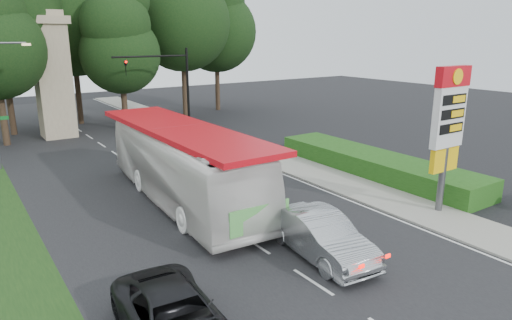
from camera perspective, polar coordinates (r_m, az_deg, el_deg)
ground at (r=15.88m, az=8.36°, el=-15.68°), size 120.00×120.00×0.00m
road_surface at (r=25.15m, az=-10.44°, el=-3.80°), size 14.00×80.00×0.02m
sidewalk_right at (r=29.40m, az=4.82°, el=-0.69°), size 3.00×80.00×0.12m
hedge at (r=28.52m, az=14.63°, el=-0.52°), size 3.00×14.00×1.20m
gas_station_pylon at (r=22.38m, az=22.93°, el=4.62°), size 2.10×0.45×6.85m
traffic_signal_mast at (r=37.23m, az=-10.41°, el=9.73°), size 6.10×0.35×7.20m
monument at (r=40.66m, az=-24.09°, el=9.73°), size 3.00×3.00×10.05m
tree_center_right at (r=46.14m, az=-22.34°, el=17.81°), size 9.24×9.24×18.15m
tree_east_near at (r=49.36m, az=-16.83°, el=16.48°), size 8.12×8.12×15.95m
tree_east_mid at (r=47.59m, az=-9.36°, el=19.00°), size 9.52×9.52×18.70m
tree_far_east at (r=51.61m, az=-5.04°, el=17.71°), size 8.68×8.68×17.05m
tree_monument_right at (r=41.43m, az=-16.71°, el=14.52°), size 6.72×6.72×13.20m
transit_bus at (r=22.97m, az=-9.15°, el=-0.59°), size 4.16×13.96×3.84m
sedan_silver at (r=17.57m, az=8.07°, el=-9.32°), size 2.36×5.37×1.71m
suv_charcoal at (r=13.24m, az=-10.15°, el=-18.93°), size 2.83×5.44×1.46m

